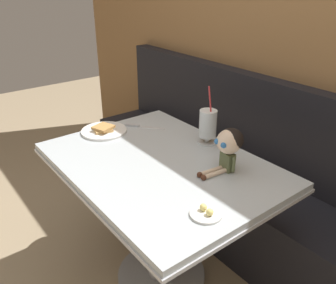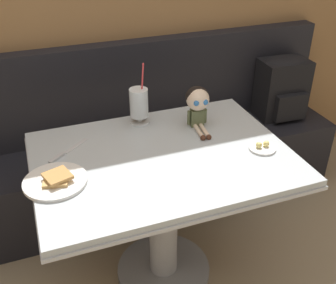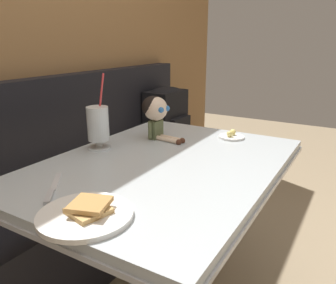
# 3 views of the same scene
# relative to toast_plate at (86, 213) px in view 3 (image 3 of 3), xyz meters

# --- Properties ---
(wood_panel_wall) EXTENTS (4.40, 0.08, 2.40)m
(wood_panel_wall) POSITION_rel_toast_plate_xyz_m (0.46, 0.92, 0.45)
(wood_panel_wall) COLOR olive
(wood_panel_wall) RESTS_ON ground
(booth_bench) EXTENTS (2.60, 0.48, 1.00)m
(booth_bench) POSITION_rel_toast_plate_xyz_m (0.46, 0.67, -0.42)
(booth_bench) COLOR black
(booth_bench) RESTS_ON ground
(diner_table) EXTENTS (1.11, 0.81, 0.74)m
(diner_table) POSITION_rel_toast_plate_xyz_m (0.46, 0.05, -0.21)
(diner_table) COLOR #B2BCC1
(diner_table) RESTS_ON ground
(toast_plate) EXTENTS (0.25, 0.25, 0.04)m
(toast_plate) POSITION_rel_toast_plate_xyz_m (0.00, 0.00, 0.00)
(toast_plate) COLOR white
(toast_plate) RESTS_ON diner_table
(milkshake_glass) EXTENTS (0.10, 0.10, 0.31)m
(milkshake_glass) POSITION_rel_toast_plate_xyz_m (0.45, 0.36, 0.09)
(milkshake_glass) COLOR silver
(milkshake_glass) RESTS_ON diner_table
(butter_saucer) EXTENTS (0.12, 0.12, 0.04)m
(butter_saucer) POSITION_rel_toast_plate_xyz_m (0.89, -0.06, -0.00)
(butter_saucer) COLOR white
(butter_saucer) RESTS_ON diner_table
(butter_knife) EXTENTS (0.19, 0.16, 0.01)m
(butter_knife) POSITION_rel_toast_plate_xyz_m (0.05, 0.19, -0.01)
(butter_knife) COLOR silver
(butter_knife) RESTS_ON diner_table
(seated_doll) EXTENTS (0.12, 0.22, 0.20)m
(seated_doll) POSITION_rel_toast_plate_xyz_m (0.70, 0.24, 0.12)
(seated_doll) COLOR #5B6642
(seated_doll) RESTS_ON diner_table
(backpack) EXTENTS (0.31, 0.26, 0.41)m
(backpack) POSITION_rel_toast_plate_xyz_m (1.49, 0.65, -0.09)
(backpack) COLOR black
(backpack) RESTS_ON booth_bench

